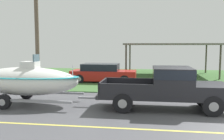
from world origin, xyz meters
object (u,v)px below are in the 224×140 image
Objects in this scene: parked_sedan_near at (103,73)px; boat_on_trailer at (25,81)px; utility_pole at (37,22)px; carport_awning at (170,45)px; pickup_truck_towing at (171,86)px.

boat_on_trailer is at bearing -108.19° from parked_sedan_near.
utility_pole is at bearing -134.52° from parked_sedan_near.
carport_awning is (5.18, 4.79, 2.09)m from parked_sedan_near.
carport_awning reaches higher than parked_sedan_near.
pickup_truck_towing is 0.70× the size of carport_awning.
carport_awning is 1.00× the size of utility_pole.
pickup_truck_towing reaches higher than parked_sedan_near.
parked_sedan_near is 0.60× the size of carport_awning.
carport_awning reaches higher than boat_on_trailer.
utility_pole is (-8.59, -8.27, 1.34)m from carport_awning.
parked_sedan_near is (2.34, 7.12, -0.41)m from boat_on_trailer.
parked_sedan_near is at bearing 71.81° from boat_on_trailer.
parked_sedan_near is at bearing 120.61° from pickup_truck_towing.
boat_on_trailer is 14.19m from carport_awning.
pickup_truck_towing is 6.55m from boat_on_trailer.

